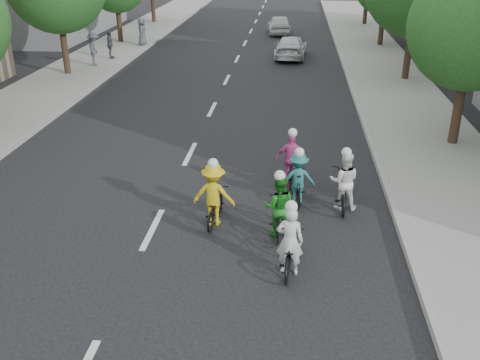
# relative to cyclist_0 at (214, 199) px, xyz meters

# --- Properties ---
(ground) EXTENTS (120.00, 120.00, 0.00)m
(ground) POSITION_rel_cyclist_0_xyz_m (-1.47, -0.49, -0.65)
(ground) COLOR black
(ground) RESTS_ON ground
(sidewalk_left) EXTENTS (4.00, 80.00, 0.15)m
(sidewalk_left) POSITION_rel_cyclist_0_xyz_m (-9.47, 9.51, -0.58)
(sidewalk_left) COLOR gray
(sidewalk_left) RESTS_ON ground
(curb_left) EXTENTS (0.18, 80.00, 0.18)m
(curb_left) POSITION_rel_cyclist_0_xyz_m (-7.52, 9.51, -0.56)
(curb_left) COLOR #999993
(curb_left) RESTS_ON ground
(sidewalk_right) EXTENTS (4.00, 80.00, 0.15)m
(sidewalk_right) POSITION_rel_cyclist_0_xyz_m (6.53, 9.51, -0.58)
(sidewalk_right) COLOR gray
(sidewalk_right) RESTS_ON ground
(curb_right) EXTENTS (0.18, 80.00, 0.18)m
(curb_right) POSITION_rel_cyclist_0_xyz_m (4.58, 9.51, -0.56)
(curb_right) COLOR #999993
(curb_right) RESTS_ON ground
(tree_r_0) EXTENTS (4.00, 4.00, 5.97)m
(tree_r_0) POSITION_rel_cyclist_0_xyz_m (7.33, 6.11, 3.31)
(tree_r_0) COLOR black
(tree_r_0) RESTS_ON ground
(cyclist_0) EXTENTS (1.09, 1.59, 1.76)m
(cyclist_0) POSITION_rel_cyclist_0_xyz_m (0.00, 0.00, 0.00)
(cyclist_0) COLOR black
(cyclist_0) RESTS_ON ground
(cyclist_1) EXTENTS (0.92, 1.52, 1.70)m
(cyclist_1) POSITION_rel_cyclist_0_xyz_m (1.87, 2.56, -0.03)
(cyclist_1) COLOR black
(cyclist_1) RESTS_ON ground
(cyclist_2) EXTENTS (0.77, 1.57, 1.70)m
(cyclist_2) POSITION_rel_cyclist_0_xyz_m (1.61, -0.41, -0.02)
(cyclist_2) COLOR black
(cyclist_2) RESTS_ON ground
(cyclist_3) EXTENTS (0.67, 1.60, 1.72)m
(cyclist_3) POSITION_rel_cyclist_0_xyz_m (1.89, -1.94, -0.10)
(cyclist_3) COLOR black
(cyclist_3) RESTS_ON ground
(cyclist_4) EXTENTS (0.97, 1.50, 1.59)m
(cyclist_4) POSITION_rel_cyclist_0_xyz_m (2.06, 1.36, -0.04)
(cyclist_4) COLOR black
(cyclist_4) RESTS_ON ground
(cyclist_5) EXTENTS (0.78, 1.83, 1.71)m
(cyclist_5) POSITION_rel_cyclist_0_xyz_m (3.25, 1.19, -0.05)
(cyclist_5) COLOR black
(cyclist_5) RESTS_ON ground
(follow_car_lead) EXTENTS (1.95, 4.32, 1.23)m
(follow_car_lead) POSITION_rel_cyclist_0_xyz_m (1.62, 20.18, -0.04)
(follow_car_lead) COLOR silver
(follow_car_lead) RESTS_ON ground
(follow_car_trail) EXTENTS (1.87, 4.02, 1.33)m
(follow_car_trail) POSITION_rel_cyclist_0_xyz_m (0.67, 28.50, 0.01)
(follow_car_trail) COLOR silver
(follow_car_trail) RESTS_ON ground
(spectator_0) EXTENTS (0.85, 1.23, 1.74)m
(spectator_0) POSITION_rel_cyclist_0_xyz_m (-8.87, 16.36, 0.36)
(spectator_0) COLOR #4A4A56
(spectator_0) RESTS_ON sidewalk_left
(spectator_1) EXTENTS (0.58, 0.96, 1.54)m
(spectator_1) POSITION_rel_cyclist_0_xyz_m (-8.60, 18.23, 0.26)
(spectator_1) COLOR #474852
(spectator_1) RESTS_ON sidewalk_left
(spectator_2) EXTENTS (0.62, 0.88, 1.70)m
(spectator_2) POSITION_rel_cyclist_0_xyz_m (-7.87, 22.40, 0.35)
(spectator_2) COLOR #4F515D
(spectator_2) RESTS_ON sidewalk_left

